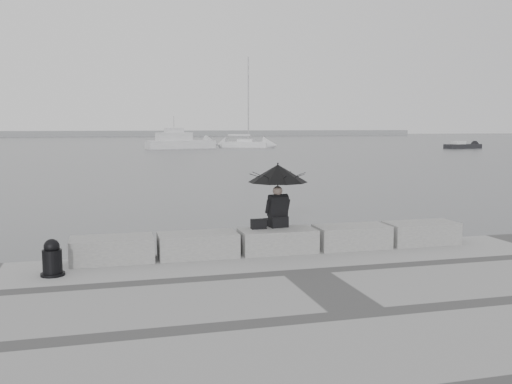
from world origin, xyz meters
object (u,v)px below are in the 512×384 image
object	(u,v)px
seated_person	(278,180)
mooring_bollard	(52,260)
sailboat_right	(246,144)
motor_cruiser	(181,142)
small_motorboat	(463,146)

from	to	relation	value
seated_person	mooring_bollard	bearing A→B (deg)	-174.74
sailboat_right	motor_cruiser	bearing A→B (deg)	-145.65
mooring_bollard	sailboat_right	xyz separation A→B (m)	(20.61, 69.19, -0.24)
sailboat_right	motor_cruiser	xyz separation A→B (m)	(-9.57, -1.63, 0.35)
seated_person	small_motorboat	bearing A→B (deg)	44.29
motor_cruiser	small_motorboat	world-z (taller)	motor_cruiser
mooring_bollard	small_motorboat	xyz separation A→B (m)	(48.63, 58.03, -0.47)
mooring_bollard	seated_person	bearing A→B (deg)	13.23
sailboat_right	small_motorboat	size ratio (longest dim) A/B	2.24
mooring_bollard	motor_cruiser	size ratio (longest dim) A/B	0.07
mooring_bollard	sailboat_right	size ratio (longest dim) A/B	0.05
sailboat_right	small_motorboat	bearing A→B (deg)	2.93
sailboat_right	motor_cruiser	world-z (taller)	sailboat_right
sailboat_right	small_motorboat	world-z (taller)	sailboat_right
motor_cruiser	small_motorboat	bearing A→B (deg)	-25.22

